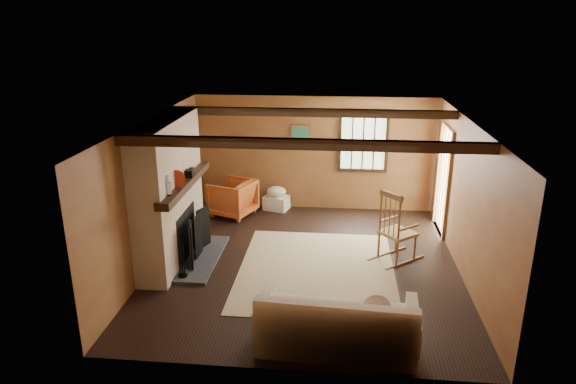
# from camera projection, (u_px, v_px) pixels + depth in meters

# --- Properties ---
(ground) EXTENTS (5.50, 5.50, 0.00)m
(ground) POSITION_uv_depth(u_px,v_px,m) (305.00, 264.00, 8.55)
(ground) COLOR black
(ground) RESTS_ON ground
(room_envelope) EXTENTS (5.02, 5.52, 2.44)m
(room_envelope) POSITION_uv_depth(u_px,v_px,m) (321.00, 166.00, 8.25)
(room_envelope) COLOR brown
(room_envelope) RESTS_ON ground
(fireplace) EXTENTS (1.02, 2.30, 2.40)m
(fireplace) POSITION_uv_depth(u_px,v_px,m) (171.00, 197.00, 8.41)
(fireplace) COLOR #AA5C42
(fireplace) RESTS_ON ground
(rug) EXTENTS (2.50, 3.00, 0.01)m
(rug) POSITION_uv_depth(u_px,v_px,m) (317.00, 270.00, 8.34)
(rug) COLOR tan
(rug) RESTS_ON ground
(rocking_chair) EXTENTS (0.99, 0.94, 1.24)m
(rocking_chair) POSITION_uv_depth(u_px,v_px,m) (396.00, 231.00, 8.55)
(rocking_chair) COLOR tan
(rocking_chair) RESTS_ON ground
(sofa) EXTENTS (2.00, 0.98, 0.79)m
(sofa) POSITION_uv_depth(u_px,v_px,m) (337.00, 328.00, 6.28)
(sofa) COLOR silver
(sofa) RESTS_ON ground
(firewood_pile) EXTENTS (0.69, 0.12, 0.25)m
(firewood_pile) POSITION_uv_depth(u_px,v_px,m) (219.00, 204.00, 10.95)
(firewood_pile) COLOR brown
(firewood_pile) RESTS_ON ground
(laundry_basket) EXTENTS (0.59, 0.50, 0.30)m
(laundry_basket) POSITION_uv_depth(u_px,v_px,m) (276.00, 203.00, 10.98)
(laundry_basket) COLOR white
(laundry_basket) RESTS_ON ground
(basket_pillow) EXTENTS (0.43, 0.35, 0.21)m
(basket_pillow) POSITION_uv_depth(u_px,v_px,m) (276.00, 191.00, 10.90)
(basket_pillow) COLOR silver
(basket_pillow) RESTS_ON laundry_basket
(armchair) EXTENTS (1.06, 1.05, 0.75)m
(armchair) POSITION_uv_depth(u_px,v_px,m) (232.00, 198.00, 10.60)
(armchair) COLOR #BF6026
(armchair) RESTS_ON ground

